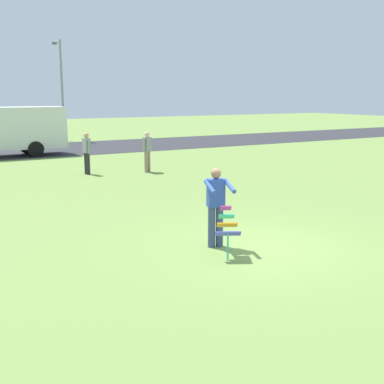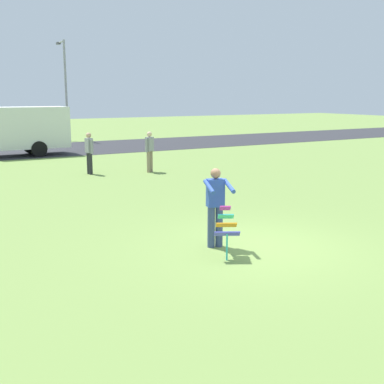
{
  "view_description": "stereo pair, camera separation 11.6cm",
  "coord_description": "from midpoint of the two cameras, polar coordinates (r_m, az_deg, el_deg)",
  "views": [
    {
      "loc": [
        -6.58,
        -8.34,
        3.26
      ],
      "look_at": [
        -0.74,
        1.5,
        1.05
      ],
      "focal_mm": 47.16,
      "sensor_mm": 36.0,
      "label": 1
    },
    {
      "loc": [
        -6.48,
        -8.39,
        3.26
      ],
      "look_at": [
        -0.74,
        1.5,
        1.05
      ],
      "focal_mm": 47.16,
      "sensor_mm": 36.0,
      "label": 2
    }
  ],
  "objects": [
    {
      "name": "streetlight_pole",
      "position": [
        37.35,
        -14.07,
        11.76
      ],
      "size": [
        0.24,
        1.65,
        7.0
      ],
      "color": "#9E9EA3",
      "rests_on": "ground"
    },
    {
      "name": "person_walker_near",
      "position": [
        21.57,
        -4.66,
        4.71
      ],
      "size": [
        0.49,
        0.38,
        1.73
      ],
      "color": "gray",
      "rests_on": "ground"
    },
    {
      "name": "ground_plane",
      "position": [
        11.1,
        7.56,
        -6.24
      ],
      "size": [
        120.0,
        120.0,
        0.0
      ],
      "primitive_type": "plane",
      "color": "olive"
    },
    {
      "name": "person_kite_flyer",
      "position": [
        10.82,
        2.99,
        -1.41
      ],
      "size": [
        0.66,
        0.74,
        1.73
      ],
      "color": "#384772",
      "rests_on": "ground"
    },
    {
      "name": "road_strip",
      "position": [
        31.36,
        -17.98,
        4.46
      ],
      "size": [
        120.0,
        8.0,
        0.01
      ],
      "primitive_type": "cube",
      "color": "#2D2D33",
      "rests_on": "ground"
    },
    {
      "name": "kite_held",
      "position": [
        10.19,
        4.24,
        -3.85
      ],
      "size": [
        0.63,
        0.73,
        1.02
      ],
      "color": "#D83399",
      "rests_on": "ground"
    },
    {
      "name": "person_walker_far",
      "position": [
        21.35,
        -11.4,
        4.47
      ],
      "size": [
        0.25,
        0.57,
        1.73
      ],
      "color": "#26262B",
      "rests_on": "ground"
    },
    {
      "name": "parked_truck_grey_van",
      "position": [
        28.64,
        -19.67,
        6.61
      ],
      "size": [
        6.71,
        2.15,
        2.62
      ],
      "color": "gray",
      "rests_on": "ground"
    }
  ]
}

